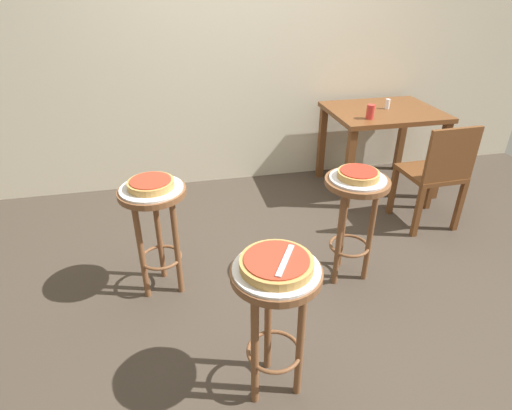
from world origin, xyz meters
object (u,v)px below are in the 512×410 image
object	(u,v)px
stool_middle	(354,207)
serving_plate_middle	(358,179)
serving_plate_foreground	(276,269)
stool_foreground	(275,304)
pizza_middle	(358,174)
condiment_shaker	(388,104)
wooden_chair	(437,172)
serving_plate_leftside	(151,188)
cup_near_edge	(370,112)
stool_leftside	(155,217)
pizza_server_knife	(285,260)
pizza_foreground	(277,263)
dining_table	(382,123)
pizza_leftside	(151,184)

from	to	relation	value
stool_middle	serving_plate_middle	xyz separation A→B (m)	(0.00, 0.00, 0.19)
serving_plate_foreground	stool_foreground	bearing A→B (deg)	0.00
serving_plate_middle	pizza_middle	distance (m)	0.03
serving_plate_foreground	condiment_shaker	distance (m)	2.47
wooden_chair	stool_middle	bearing A→B (deg)	-152.44
serving_plate_leftside	wooden_chair	bearing A→B (deg)	8.99
serving_plate_leftside	cup_near_edge	world-z (taller)	cup_near_edge
stool_middle	stool_leftside	xyz separation A→B (m)	(-1.20, 0.13, 0.00)
pizza_server_knife	pizza_middle	bearing A→B (deg)	-11.10
pizza_foreground	serving_plate_leftside	xyz separation A→B (m)	(-0.50, 0.86, -0.03)
wooden_chair	serving_plate_middle	bearing A→B (deg)	-152.44
serving_plate_middle	pizza_server_knife	distance (m)	1.00
cup_near_edge	pizza_server_knife	xyz separation A→B (m)	(-1.21, -1.74, -0.03)
serving_plate_foreground	dining_table	xyz separation A→B (m)	(1.48, 1.93, -0.09)
serving_plate_leftside	dining_table	size ratio (longest dim) A/B	0.38
pizza_leftside	stool_middle	bearing A→B (deg)	-6.23
serving_plate_middle	pizza_middle	bearing A→B (deg)	-90.00
pizza_middle	condiment_shaker	distance (m)	1.47
serving_plate_leftside	pizza_middle	bearing A→B (deg)	-6.23
stool_middle	condiment_shaker	size ratio (longest dim) A/B	8.39
dining_table	serving_plate_foreground	bearing A→B (deg)	-127.38
serving_plate_foreground	serving_plate_leftside	xyz separation A→B (m)	(-0.50, 0.86, 0.00)
pizza_leftside	cup_near_edge	bearing A→B (deg)	26.16
stool_foreground	wooden_chair	size ratio (longest dim) A/B	0.84
pizza_leftside	dining_table	size ratio (longest dim) A/B	0.28
pizza_foreground	wooden_chair	world-z (taller)	wooden_chair
cup_near_edge	stool_leftside	bearing A→B (deg)	-153.84
pizza_foreground	stool_leftside	world-z (taller)	pizza_foreground
serving_plate_middle	pizza_middle	xyz separation A→B (m)	(0.00, -0.00, 0.03)
stool_foreground	dining_table	xyz separation A→B (m)	(1.48, 1.93, 0.10)
serving_plate_foreground	stool_leftside	world-z (taller)	serving_plate_foreground
stool_foreground	stool_middle	xyz separation A→B (m)	(0.69, 0.73, 0.00)
serving_plate_leftside	stool_leftside	bearing A→B (deg)	90.00
serving_plate_middle	serving_plate_leftside	xyz separation A→B (m)	(-1.20, 0.13, 0.00)
pizza_middle	stool_foreground	bearing A→B (deg)	-133.35
dining_table	serving_plate_leftside	bearing A→B (deg)	-151.64
stool_leftside	pizza_leftside	size ratio (longest dim) A/B	2.72
cup_near_edge	wooden_chair	distance (m)	0.71
serving_plate_foreground	dining_table	world-z (taller)	dining_table
cup_near_edge	stool_middle	bearing A→B (deg)	-118.90
serving_plate_middle	condiment_shaker	distance (m)	1.47
serving_plate_leftside	condiment_shaker	distance (m)	2.29
serving_plate_foreground	condiment_shaker	world-z (taller)	condiment_shaker
serving_plate_middle	condiment_shaker	world-z (taller)	condiment_shaker
stool_middle	wooden_chair	world-z (taller)	wooden_chair
pizza_foreground	condiment_shaker	bearing A→B (deg)	52.22
pizza_server_knife	serving_plate_leftside	bearing A→B (deg)	61.36
serving_plate_foreground	pizza_leftside	distance (m)	1.00
serving_plate_foreground	pizza_foreground	distance (m)	0.03
pizza_middle	serving_plate_leftside	bearing A→B (deg)	173.77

